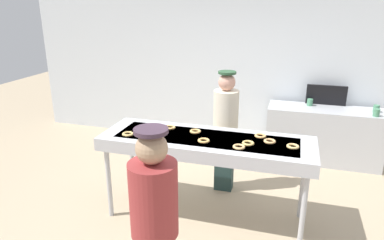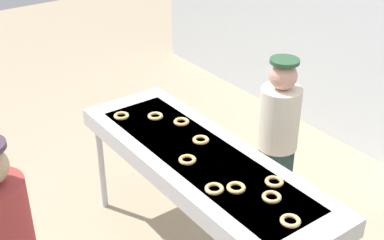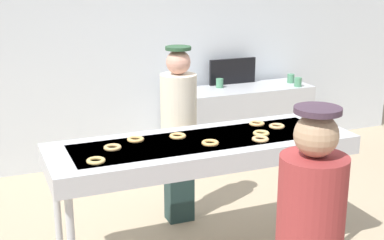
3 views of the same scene
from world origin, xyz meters
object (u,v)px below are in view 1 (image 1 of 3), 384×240
fryer_conveyor (206,144)px  paper_cup_2 (310,102)px  glazed_donut_8 (293,146)px  worker_baker (226,125)px  glazed_donut_2 (170,127)px  menu_display (326,95)px  glazed_donut_6 (270,141)px  glazed_donut_9 (195,131)px  glazed_donut_1 (128,134)px  paper_cup_1 (376,109)px  prep_counter (323,135)px  glazed_donut_7 (260,136)px  glazed_donut_5 (204,141)px  glazed_donut_0 (239,147)px  glazed_donut_3 (248,143)px  customer_waiting (154,217)px  glazed_donut_4 (150,129)px  paper_cup_0 (376,113)px

fryer_conveyor → paper_cup_2: fryer_conveyor is taller
glazed_donut_8 → worker_baker: (-0.86, 0.75, -0.11)m
glazed_donut_2 → menu_display: 2.87m
glazed_donut_6 → glazed_donut_9: 0.86m
glazed_donut_2 → paper_cup_2: bearing=50.5°
glazed_donut_1 → glazed_donut_8: (1.82, 0.16, 0.00)m
glazed_donut_2 → paper_cup_1: (2.61, 1.92, -0.10)m
glazed_donut_6 → worker_baker: worker_baker is taller
prep_counter → glazed_donut_7: bearing=-113.8°
glazed_donut_5 → glazed_donut_8: bearing=6.7°
glazed_donut_5 → worker_baker: size_ratio=0.08×
paper_cup_2 → glazed_donut_8: bearing=-95.9°
glazed_donut_1 → glazed_donut_7: size_ratio=1.00×
fryer_conveyor → glazed_donut_1: size_ratio=18.31×
fryer_conveyor → glazed_donut_6: glazed_donut_6 is taller
glazed_donut_7 → glazed_donut_9: size_ratio=1.00×
fryer_conveyor → glazed_donut_0: 0.46m
glazed_donut_3 → customer_waiting: (-0.50, -1.42, -0.09)m
prep_counter → fryer_conveyor: bearing=-124.3°
paper_cup_1 → paper_cup_2: (-0.95, 0.09, 0.00)m
customer_waiting → fryer_conveyor: bearing=99.3°
glazed_donut_6 → prep_counter: bearing=70.5°
fryer_conveyor → menu_display: size_ratio=3.87×
glazed_donut_7 → prep_counter: size_ratio=0.07×
customer_waiting → glazed_donut_5: bearing=99.0°
glazed_donut_7 → customer_waiting: 1.78m
worker_baker → paper_cup_2: (1.09, 1.45, 0.01)m
glazed_donut_7 → glazed_donut_8: size_ratio=1.00×
glazed_donut_1 → glazed_donut_8: bearing=5.1°
glazed_donut_0 → glazed_donut_2: size_ratio=1.00×
glazed_donut_3 → glazed_donut_9: (-0.64, 0.19, 0.00)m
glazed_donut_7 → prep_counter: bearing=66.2°
glazed_donut_2 → glazed_donut_5: 0.58m
glazed_donut_1 → menu_display: menu_display is taller
paper_cup_1 → menu_display: (-0.71, 0.23, 0.10)m
customer_waiting → glazed_donut_4: bearing=124.1°
glazed_donut_2 → customer_waiting: (0.47, -1.65, -0.09)m
fryer_conveyor → glazed_donut_7: bearing=18.0°
glazed_donut_4 → glazed_donut_5: size_ratio=1.00×
glazed_donut_1 → paper_cup_1: bearing=37.2°
fryer_conveyor → glazed_donut_0: bearing=-25.7°
fryer_conveyor → paper_cup_1: fryer_conveyor is taller
worker_baker → glazed_donut_0: bearing=106.1°
glazed_donut_6 → prep_counter: size_ratio=0.07×
customer_waiting → glazed_donut_7: bearing=80.2°
glazed_donut_1 → glazed_donut_2: bearing=42.1°
glazed_donut_9 → paper_cup_0: 2.85m
glazed_donut_1 → glazed_donut_7: (1.46, 0.37, 0.00)m
glazed_donut_7 → glazed_donut_8: (0.36, -0.21, 0.00)m
paper_cup_2 → menu_display: menu_display is taller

